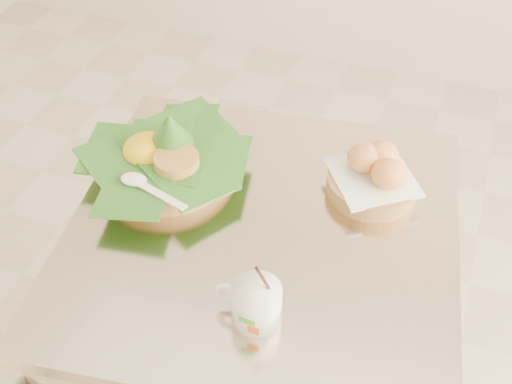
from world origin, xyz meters
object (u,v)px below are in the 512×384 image
(cafe_table, at_px, (262,301))
(bread_basket, at_px, (374,176))
(rice_basket, at_px, (165,155))
(coffee_mug, at_px, (255,303))

(cafe_table, distance_m, bread_basket, 0.35)
(cafe_table, relative_size, rice_basket, 2.46)
(bread_basket, bearing_deg, rice_basket, -167.42)
(rice_basket, xyz_separation_m, coffee_mug, (0.28, -0.27, -0.01))
(cafe_table, xyz_separation_m, coffee_mug, (0.05, -0.19, 0.26))
(cafe_table, distance_m, coffee_mug, 0.32)
(rice_basket, height_order, coffee_mug, rice_basket)
(rice_basket, bearing_deg, cafe_table, -18.91)
(cafe_table, height_order, bread_basket, bread_basket)
(cafe_table, height_order, coffee_mug, coffee_mug)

